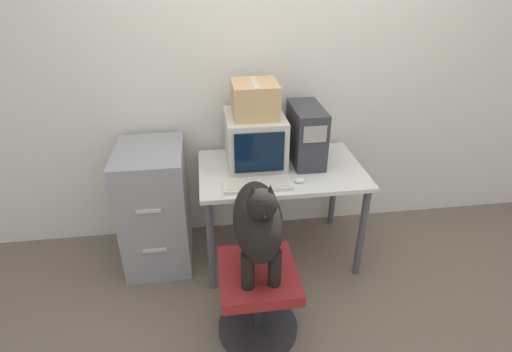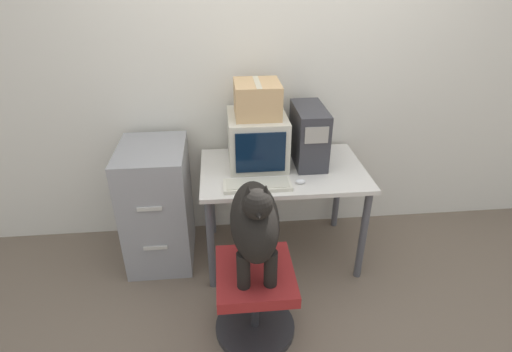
# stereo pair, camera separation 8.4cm
# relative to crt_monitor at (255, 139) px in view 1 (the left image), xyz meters

# --- Properties ---
(ground_plane) EXTENTS (12.00, 12.00, 0.00)m
(ground_plane) POSITION_rel_crt_monitor_xyz_m (0.17, -0.48, -0.91)
(ground_plane) COLOR #6B5B4C
(wall_back) EXTENTS (8.00, 0.05, 2.60)m
(wall_back) POSITION_rel_crt_monitor_xyz_m (0.17, 0.31, 0.39)
(wall_back) COLOR silver
(wall_back) RESTS_ON ground_plane
(desk) EXTENTS (1.13, 0.72, 0.73)m
(desk) POSITION_rel_crt_monitor_xyz_m (0.17, -0.12, -0.27)
(desk) COLOR silver
(desk) RESTS_ON ground_plane
(crt_monitor) EXTENTS (0.40, 0.45, 0.35)m
(crt_monitor) POSITION_rel_crt_monitor_xyz_m (0.00, 0.00, 0.00)
(crt_monitor) COLOR beige
(crt_monitor) RESTS_ON desk
(pc_tower) EXTENTS (0.20, 0.43, 0.40)m
(pc_tower) POSITION_rel_crt_monitor_xyz_m (0.36, -0.02, 0.02)
(pc_tower) COLOR #333338
(pc_tower) RESTS_ON desk
(keyboard) EXTENTS (0.43, 0.17, 0.03)m
(keyboard) POSITION_rel_crt_monitor_xyz_m (-0.03, -0.35, -0.16)
(keyboard) COLOR beige
(keyboard) RESTS_ON desk
(computer_mouse) EXTENTS (0.06, 0.04, 0.03)m
(computer_mouse) POSITION_rel_crt_monitor_xyz_m (0.25, -0.34, -0.16)
(computer_mouse) COLOR silver
(computer_mouse) RESTS_ON desk
(office_chair) EXTENTS (0.48, 0.48, 0.47)m
(office_chair) POSITION_rel_crt_monitor_xyz_m (-0.09, -0.83, -0.63)
(office_chair) COLOR #262628
(office_chair) RESTS_ON ground_plane
(dog) EXTENTS (0.26, 0.50, 0.61)m
(dog) POSITION_rel_crt_monitor_xyz_m (-0.09, -0.82, -0.11)
(dog) COLOR black
(dog) RESTS_ON office_chair
(filing_cabinet) EXTENTS (0.45, 0.59, 0.90)m
(filing_cabinet) POSITION_rel_crt_monitor_xyz_m (-0.72, -0.05, -0.46)
(filing_cabinet) COLOR gray
(filing_cabinet) RESTS_ON ground_plane
(cardboard_box) EXTENTS (0.30, 0.32, 0.22)m
(cardboard_box) POSITION_rel_crt_monitor_xyz_m (0.00, 0.00, 0.29)
(cardboard_box) COLOR tan
(cardboard_box) RESTS_ON crt_monitor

